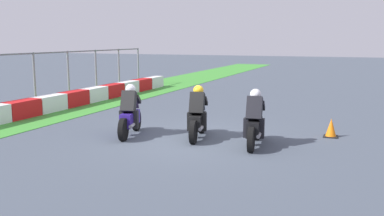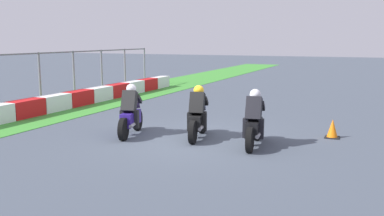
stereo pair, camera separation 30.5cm
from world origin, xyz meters
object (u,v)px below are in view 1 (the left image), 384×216
Objects in this scene: rider_lane_a at (255,123)px; traffic_cone at (331,128)px; rider_lane_c at (130,115)px; rider_lane_b at (198,117)px.

rider_lane_a is 3.75× the size of traffic_cone.
rider_lane_a is 2.60m from traffic_cone.
rider_lane_c is (-0.16, 3.68, 0.00)m from rider_lane_a.
rider_lane_b reaches higher than traffic_cone.
traffic_cone is at bearing -77.70° from rider_lane_b.
traffic_cone is (1.81, -1.82, -0.37)m from rider_lane_a.
rider_lane_a reaches higher than traffic_cone.
rider_lane_a is at bearing 134.87° from traffic_cone.
rider_lane_a is at bearing -110.09° from rider_lane_b.
rider_lane_b is at bearing -91.93° from rider_lane_c.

